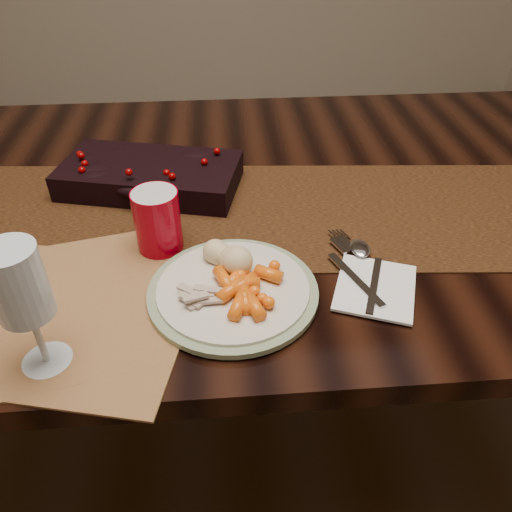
{
  "coord_description": "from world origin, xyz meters",
  "views": [
    {
      "loc": [
        -0.04,
        -0.88,
        1.26
      ],
      "look_at": [
        0.01,
        -0.28,
        0.8
      ],
      "focal_mm": 35.0,
      "sensor_mm": 36.0,
      "label": 1
    }
  ],
  "objects": [
    {
      "name": "dinner_plate",
      "position": [
        -0.03,
        -0.32,
        0.76
      ],
      "size": [
        0.33,
        0.33,
        0.01
      ],
      "primitive_type": "cylinder",
      "rotation": [
        0.0,
        0.0,
        0.37
      ],
      "color": "silver",
      "rests_on": "placemat_main"
    },
    {
      "name": "table_runner",
      "position": [
        -0.05,
        -0.08,
        0.75
      ],
      "size": [
        1.78,
        0.49,
        0.0
      ],
      "primitive_type": "cube",
      "rotation": [
        0.0,
        0.0,
        -0.07
      ],
      "color": "#563B14",
      "rests_on": "dining_table"
    },
    {
      "name": "floor",
      "position": [
        0.0,
        0.0,
        0.0
      ],
      "size": [
        5.0,
        5.0,
        0.0
      ],
      "primitive_type": "plane",
      "color": "black",
      "rests_on": "ground"
    },
    {
      "name": "mashed_potatoes",
      "position": [
        -0.03,
        -0.26,
        0.79
      ],
      "size": [
        0.09,
        0.08,
        0.05
      ],
      "primitive_type": null,
      "rotation": [
        0.0,
        0.0,
        -0.02
      ],
      "color": "tan",
      "rests_on": "dinner_plate"
    },
    {
      "name": "napkin",
      "position": [
        0.19,
        -0.32,
        0.76
      ],
      "size": [
        0.16,
        0.17,
        0.0
      ],
      "primitive_type": "cube",
      "rotation": [
        0.0,
        0.0,
        -0.36
      ],
      "color": "white",
      "rests_on": "placemat_main"
    },
    {
      "name": "centerpiece",
      "position": [
        -0.18,
        0.02,
        0.79
      ],
      "size": [
        0.38,
        0.25,
        0.07
      ],
      "primitive_type": null,
      "rotation": [
        0.0,
        0.0,
        -0.24
      ],
      "color": "black",
      "rests_on": "table_runner"
    },
    {
      "name": "red_cup",
      "position": [
        -0.15,
        -0.19,
        0.81
      ],
      "size": [
        0.09,
        0.09,
        0.11
      ],
      "primitive_type": "cylinder",
      "rotation": [
        0.0,
        0.0,
        0.17
      ],
      "color": "#9F0014",
      "rests_on": "placemat_main"
    },
    {
      "name": "turkey_shreds",
      "position": [
        -0.08,
        -0.34,
        0.78
      ],
      "size": [
        0.09,
        0.08,
        0.02
      ],
      "primitive_type": null,
      "rotation": [
        0.0,
        0.0,
        -0.28
      ],
      "color": "tan",
      "rests_on": "dinner_plate"
    },
    {
      "name": "placemat_second",
      "position": [
        -0.36,
        -0.33,
        0.75
      ],
      "size": [
        0.49,
        0.4,
        0.0
      ],
      "primitive_type": "cube",
      "rotation": [
        0.0,
        0.0,
        0.22
      ],
      "color": "brown",
      "rests_on": "dining_table"
    },
    {
      "name": "baby_carrots",
      "position": [
        -0.01,
        -0.34,
        0.78
      ],
      "size": [
        0.14,
        0.13,
        0.02
      ],
      "primitive_type": null,
      "rotation": [
        0.0,
        0.0,
        0.32
      ],
      "color": "orange",
      "rests_on": "dinner_plate"
    },
    {
      "name": "fork",
      "position": [
        0.16,
        -0.28,
        0.76
      ],
      "size": [
        0.09,
        0.18,
        0.0
      ],
      "primitive_type": null,
      "rotation": [
        0.0,
        0.0,
        0.38
      ],
      "color": "white",
      "rests_on": "napkin"
    },
    {
      "name": "dining_table",
      "position": [
        0.0,
        0.0,
        0.38
      ],
      "size": [
        1.8,
        1.0,
        0.75
      ],
      "primitive_type": "cube",
      "color": "black",
      "rests_on": "floor"
    },
    {
      "name": "wine_glass",
      "position": [
        -0.28,
        -0.42,
        0.84
      ],
      "size": [
        0.08,
        0.08,
        0.19
      ],
      "primitive_type": null,
      "rotation": [
        0.0,
        0.0,
        -0.25
      ],
      "color": "silver",
      "rests_on": "dining_table"
    },
    {
      "name": "spoon",
      "position": [
        0.19,
        -0.29,
        0.76
      ],
      "size": [
        0.09,
        0.17,
        0.0
      ],
      "primitive_type": null,
      "rotation": [
        0.0,
        0.0,
        -0.37
      ],
      "color": "silver",
      "rests_on": "napkin"
    },
    {
      "name": "placemat_main",
      "position": [
        -0.3,
        -0.33,
        0.75
      ],
      "size": [
        0.47,
        0.39,
        0.0
      ],
      "primitive_type": "cube",
      "rotation": [
        0.0,
        0.0,
        -0.23
      ],
      "color": "#9C6740",
      "rests_on": "dining_table"
    }
  ]
}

